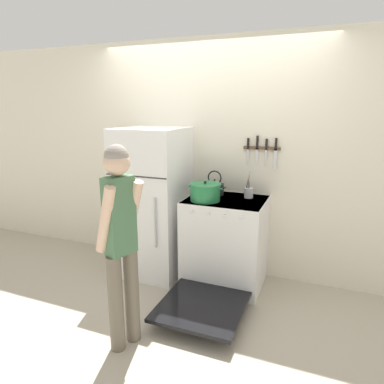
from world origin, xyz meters
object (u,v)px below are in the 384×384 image
person (121,237)px  utensil_jar (249,192)px  tea_kettle (215,187)px  stove_range (224,244)px  dutch_oven_pot (205,192)px  refrigerator (153,202)px

person → utensil_jar: bearing=-5.3°
tea_kettle → utensil_jar: (0.36, 0.01, -0.02)m
utensil_jar → person: bearing=-115.2°
stove_range → dutch_oven_pot: dutch_oven_pot is taller
dutch_oven_pot → person: person is taller
dutch_oven_pot → refrigerator: bearing=170.4°
refrigerator → stove_range: (0.83, -0.02, -0.35)m
refrigerator → person: 1.28m
tea_kettle → person: (-0.28, -1.36, -0.10)m
stove_range → person: (-0.45, -1.19, 0.45)m
refrigerator → tea_kettle: size_ratio=6.22×
dutch_oven_pot → tea_kettle: tea_kettle is taller
tea_kettle → utensil_jar: bearing=0.9°
refrigerator → stove_range: bearing=-1.4°
refrigerator → dutch_oven_pot: refrigerator is taller
stove_range → person: bearing=-110.5°
utensil_jar → person: (-0.64, -1.37, -0.08)m
stove_range → person: size_ratio=0.88×
dutch_oven_pot → person: size_ratio=0.22×
dutch_oven_pot → tea_kettle: (0.01, 0.26, -0.01)m
stove_range → tea_kettle: size_ratio=5.34×
refrigerator → stove_range: 0.90m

